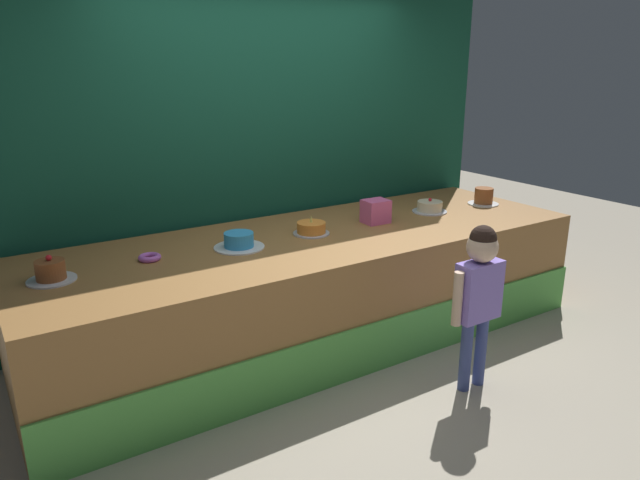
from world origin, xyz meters
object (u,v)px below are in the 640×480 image
object	(u,v)px
donut	(150,257)
cake_center	(311,228)
child_figure	(479,286)
cake_left	(239,241)
cake_right	(430,207)
cake_far_right	(484,197)
pink_box	(376,211)
cake_far_left	(51,272)

from	to	relation	value
donut	cake_center	bearing A→B (deg)	-3.01
donut	child_figure	bearing A→B (deg)	-37.46
donut	cake_left	distance (m)	0.58
cake_right	cake_left	bearing A→B (deg)	-179.17
cake_right	cake_far_right	xyz separation A→B (m)	(0.58, -0.05, 0.02)
cake_right	cake_far_right	world-z (taller)	cake_far_right
cake_left	cake_right	size ratio (longest dim) A/B	1.19
pink_box	donut	xyz separation A→B (m)	(-1.73, 0.07, -0.07)
cake_left	cake_center	xyz separation A→B (m)	(0.58, 0.02, -0.00)
cake_right	cake_center	bearing A→B (deg)	-179.57
cake_center	cake_far_right	distance (m)	1.73
cake_center	cake_right	xyz separation A→B (m)	(1.15, 0.01, 0.00)
donut	cake_left	xyz separation A→B (m)	(0.58, -0.08, 0.03)
child_figure	cake_left	distance (m)	1.56
cake_far_left	cake_center	xyz separation A→B (m)	(1.73, -0.01, -0.01)
cake_left	cake_far_right	distance (m)	2.30
cake_center	cake_right	size ratio (longest dim) A/B	0.93
child_figure	donut	bearing A→B (deg)	142.54
cake_far_left	cake_left	bearing A→B (deg)	-1.31
pink_box	cake_left	size ratio (longest dim) A/B	0.57
cake_far_left	cake_right	xyz separation A→B (m)	(2.88, -0.00, -0.01)
child_figure	cake_far_right	distance (m)	1.71
child_figure	cake_center	xyz separation A→B (m)	(-0.46, 1.17, 0.15)
child_figure	cake_right	distance (m)	1.38
donut	cake_far_left	size ratio (longest dim) A/B	0.52
pink_box	cake_far_left	world-z (taller)	pink_box
cake_left	cake_right	world-z (taller)	cake_right
pink_box	donut	size ratio (longest dim) A/B	1.36
donut	cake_right	distance (m)	2.30
pink_box	donut	world-z (taller)	pink_box
cake_left	cake_far_right	xyz separation A→B (m)	(2.30, -0.03, 0.02)
cake_far_left	cake_right	world-z (taller)	cake_far_left
cake_center	cake_right	bearing A→B (deg)	0.43
child_figure	cake_left	world-z (taller)	child_figure
cake_far_right	child_figure	bearing A→B (deg)	-138.29
child_figure	cake_far_right	world-z (taller)	child_figure
donut	cake_left	bearing A→B (deg)	-7.61
pink_box	cake_far_right	world-z (taller)	pink_box
donut	cake_far_right	world-z (taller)	cake_far_right
donut	cake_center	world-z (taller)	cake_center
pink_box	cake_right	world-z (taller)	pink_box
child_figure	cake_center	bearing A→B (deg)	111.39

